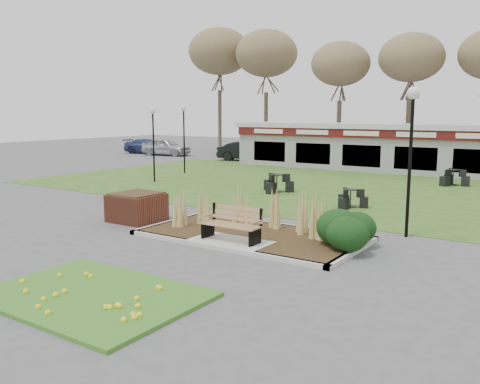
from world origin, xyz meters
The scene contains 17 objects.
ground centered at (0.00, 0.00, 0.00)m, with size 100.00×100.00×0.00m, color #515154.
lawn centered at (0.00, 12.00, 0.01)m, with size 34.00×16.00×0.02m, color #2F561B.
flower_bed centered at (0.00, -4.60, 0.07)m, with size 4.20×3.00×0.16m.
planting_bed centered at (1.27, 1.35, 0.37)m, with size 6.75×3.40×1.27m.
park_bench centered at (0.00, 0.25, 0.59)m, with size 1.70×0.66×0.93m.
brick_planter centered at (-4.40, 1.00, 0.48)m, with size 1.50×1.50×0.95m.
food_pavilion centered at (0.00, 19.96, 1.48)m, with size 24.60×3.40×2.90m.
tree_backdrop centered at (0.00, 28.00, 8.36)m, with size 47.24×5.24×10.36m.
lamp_post_near_right centered at (3.71, 3.77, 3.13)m, with size 0.36×0.36×4.30m.
lamp_post_mid_left centered at (-10.59, 8.42, 2.78)m, with size 0.32×0.32×3.82m.
lamp_post_far_left centered at (-11.74, 12.23, 2.90)m, with size 0.33×0.33×3.99m.
bistro_set_a centered at (0.63, 7.20, 0.25)m, with size 1.28×1.19×0.68m.
bistro_set_b centered at (2.63, 15.59, 0.28)m, with size 1.30×1.48×0.79m.
bistro_set_c centered at (-3.55, 8.91, 0.29)m, with size 1.51×1.38×0.80m.
car_silver centered at (-21.22, 21.17, 0.72)m, with size 1.70×4.23×1.44m, color #B4B4B9.
car_black centered at (-13.03, 21.00, 0.72)m, with size 1.52×4.35×1.43m, color black.
car_blue centered at (-23.95, 21.89, 0.63)m, with size 1.77×4.37×1.27m, color navy.
Camera 1 is at (7.68, -10.88, 3.58)m, focal length 38.00 mm.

